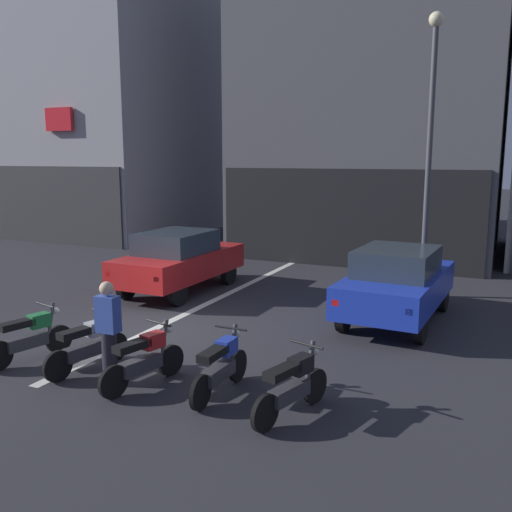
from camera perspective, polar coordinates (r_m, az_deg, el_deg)
name	(u,v)px	position (r m, az deg, el deg)	size (l,w,h in m)	color
ground_plane	(146,333)	(11.70, -11.23, -7.78)	(120.00, 120.00, 0.00)	#2B2B30
lane_centre_line	(264,276)	(16.76, 0.82, -2.12)	(0.20, 18.00, 0.01)	silver
building_corner_left	(111,57)	(28.81, -14.77, 19.22)	(8.57, 9.89, 16.56)	#9E9EA3
building_mid_block	(382,78)	(22.89, 12.83, 17.47)	(8.98, 9.50, 13.18)	#56565B
car_red_crossing_near	(179,259)	(14.87, -7.94, -0.33)	(1.83, 4.13, 1.64)	black
car_blue_parked_kerbside	(397,282)	(12.44, 14.35, -2.60)	(1.98, 4.19, 1.64)	black
car_black_down_street	(377,230)	(21.25, 12.41, 2.66)	(2.10, 4.23, 1.64)	black
street_lamp	(430,129)	(14.65, 17.54, 12.33)	(0.36, 0.36, 6.99)	#47474C
motorcycle_green_row_leftmost	(30,336)	(10.61, -22.28, -7.65)	(0.59, 1.64, 0.98)	black
motorcycle_silver_row_left_mid	(88,345)	(9.82, -16.94, -8.74)	(0.56, 1.65, 0.98)	black
motorcycle_red_row_centre	(144,358)	(8.98, -11.48, -10.30)	(0.59, 1.64, 0.98)	black
motorcycle_blue_row_right_mid	(221,366)	(8.53, -3.67, -11.20)	(0.55, 1.67, 0.98)	black
motorcycle_black_row_rightmost	(292,385)	(7.86, 3.76, -13.12)	(0.63, 1.63, 0.98)	black
person_by_motorcycles	(109,332)	(9.06, -14.95, -7.59)	(0.36, 0.24, 1.67)	#23232D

